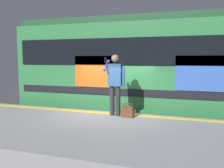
% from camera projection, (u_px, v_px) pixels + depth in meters
% --- Properties ---
extents(ground_plane, '(24.71, 24.71, 0.00)m').
position_uv_depth(ground_plane, '(110.00, 145.00, 7.70)').
color(ground_plane, '#3D3D3F').
extents(platform, '(16.47, 3.63, 1.09)m').
position_uv_depth(platform, '(87.00, 148.00, 5.93)').
color(platform, gray).
rests_on(platform, ground).
extents(safety_line, '(16.15, 0.16, 0.01)m').
position_uv_depth(safety_line, '(107.00, 113.00, 7.30)').
color(safety_line, yellow).
rests_on(safety_line, platform).
extents(track_rail_near, '(21.42, 0.08, 0.16)m').
position_uv_depth(track_rail_near, '(123.00, 130.00, 9.07)').
color(track_rail_near, slate).
rests_on(track_rail_near, ground).
extents(track_rail_far, '(21.42, 0.08, 0.16)m').
position_uv_depth(track_rail_far, '(132.00, 120.00, 10.42)').
color(track_rail_far, slate).
rests_on(track_rail_far, ground).
extents(train_carriage, '(9.79, 3.09, 4.03)m').
position_uv_depth(train_carriage, '(151.00, 64.00, 9.19)').
color(train_carriage, '#2D723F').
rests_on(train_carriage, ground).
extents(passenger, '(0.57, 0.55, 1.76)m').
position_uv_depth(passenger, '(115.00, 80.00, 6.94)').
color(passenger, '#262628').
rests_on(passenger, platform).
extents(handbag, '(0.32, 0.29, 0.37)m').
position_uv_depth(handbag, '(128.00, 111.00, 6.81)').
color(handbag, '#59331E').
rests_on(handbag, platform).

